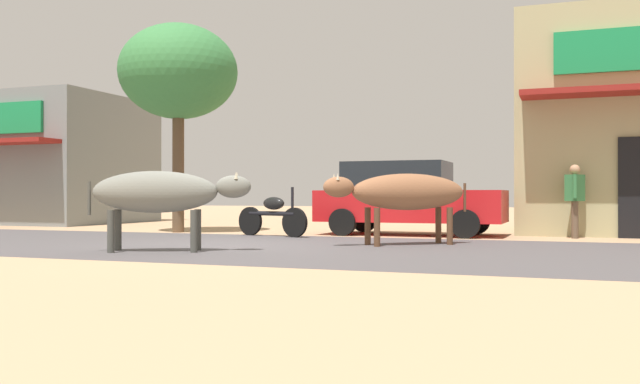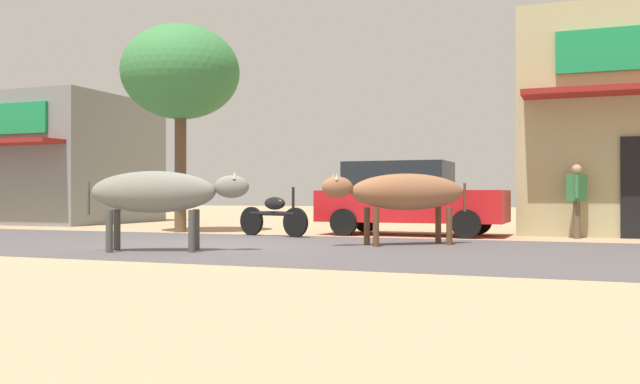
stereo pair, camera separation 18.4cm
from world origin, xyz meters
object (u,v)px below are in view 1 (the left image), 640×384
cow_near_brown (160,193)px  parked_hatchback_car (407,197)px  cow_far_dark (405,193)px  roadside_tree (178,73)px  pedestrian_by_shop (575,195)px  parked_motorcycle (273,215)px

cow_near_brown → parked_hatchback_car: bearing=65.4°
cow_near_brown → cow_far_dark: bearing=39.5°
cow_near_brown → cow_far_dark: 4.30m
parked_hatchback_car → cow_near_brown: (-2.65, -5.78, 0.09)m
cow_far_dark → cow_near_brown: bearing=-140.5°
cow_near_brown → roadside_tree: bearing=119.0°
pedestrian_by_shop → cow_far_dark: bearing=-132.7°
roadside_tree → cow_near_brown: size_ratio=2.02×
parked_motorcycle → roadside_tree: bearing=165.8°
roadside_tree → parked_motorcycle: (2.81, -0.71, -3.37)m
parked_motorcycle → cow_near_brown: bearing=-90.6°
cow_far_dark → pedestrian_by_shop: (2.87, 3.11, -0.05)m
parked_hatchback_car → cow_near_brown: bearing=-114.6°
parked_hatchback_car → cow_near_brown: parked_hatchback_car is taller
parked_hatchback_car → pedestrian_by_shop: (3.54, 0.06, 0.05)m
cow_far_dark → roadside_tree: bearing=159.8°
roadside_tree → pedestrian_by_shop: bearing=5.5°
pedestrian_by_shop → cow_near_brown: bearing=-136.7°
roadside_tree → cow_near_brown: (2.76, -4.98, -2.91)m
roadside_tree → cow_far_dark: roadside_tree is taller
parked_hatchback_car → parked_motorcycle: size_ratio=2.24×
parked_motorcycle → cow_near_brown: cow_near_brown is taller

